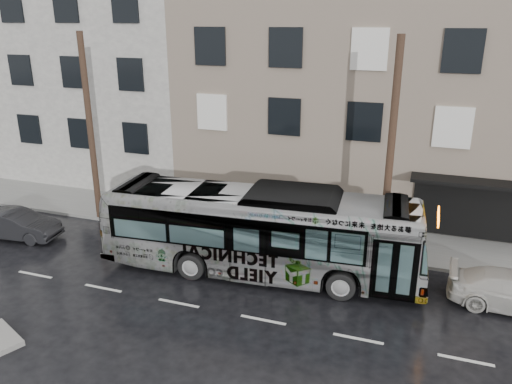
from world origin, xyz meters
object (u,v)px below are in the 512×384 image
(sign_post, at_px, (411,235))
(bus, at_px, (261,231))
(utility_pole_front, at_px, (390,154))
(utility_pole_rear, at_px, (90,129))
(dark_sedan, at_px, (16,224))

(sign_post, bearing_deg, bus, -155.47)
(utility_pole_front, distance_m, sign_post, 3.48)
(sign_post, distance_m, bus, 6.17)
(utility_pole_front, distance_m, bus, 5.93)
(utility_pole_front, distance_m, utility_pole_rear, 14.00)
(sign_post, relative_size, bus, 0.19)
(utility_pole_front, xyz_separation_m, bus, (-4.50, -2.56, -2.89))
(utility_pole_front, relative_size, sign_post, 3.75)
(sign_post, distance_m, dark_sedan, 17.63)
(dark_sedan, bearing_deg, utility_pole_front, -85.27)
(utility_pole_front, xyz_separation_m, utility_pole_rear, (-14.00, 0.00, 0.00))
(bus, height_order, dark_sedan, bus)
(dark_sedan, bearing_deg, utility_pole_rear, -41.30)
(sign_post, height_order, bus, bus)
(utility_pole_rear, distance_m, dark_sedan, 5.57)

